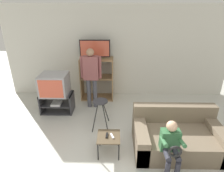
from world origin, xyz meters
TOP-DOWN VIEW (x-y plane):
  - wall_back at (0.00, 3.28)m, footprint 6.40×0.06m
  - tv_stand at (-1.53, 2.18)m, footprint 0.80×0.46m
  - television_main at (-1.54, 2.18)m, footprint 0.65×0.58m
  - media_shelf at (-0.57, 2.97)m, footprint 0.92×0.48m
  - television_flat at (-0.61, 2.98)m, footprint 0.82×0.20m
  - folding_stool at (-0.37, 1.54)m, footprint 0.37×0.46m
  - snack_table at (-0.16, 0.71)m, footprint 0.42×0.42m
  - remote_control_black at (-0.19, 0.72)m, footprint 0.04×0.15m
  - remote_control_white at (-0.09, 0.71)m, footprint 0.08×0.15m
  - couch at (1.14, 0.89)m, footprint 1.63×0.99m
  - person_standing_adult at (-0.66, 2.45)m, footprint 0.53×0.20m
  - person_seated_child at (0.84, 0.32)m, footprint 0.33×0.43m

SIDE VIEW (x-z plane):
  - tv_stand at x=-1.53m, z-range 0.00..0.49m
  - couch at x=1.14m, z-range -0.12..0.63m
  - snack_table at x=-0.16m, z-range 0.14..0.52m
  - remote_control_black at x=-0.19m, z-range 0.38..0.40m
  - remote_control_white at x=-0.09m, z-range 0.38..0.40m
  - folding_stool at x=-0.37m, z-range 0.19..0.85m
  - person_seated_child at x=0.84m, z-range 0.08..1.00m
  - media_shelf at x=-0.57m, z-range 0.01..1.22m
  - television_main at x=-1.54m, z-range 0.50..1.02m
  - person_standing_adult at x=-0.66m, z-range 0.17..1.77m
  - wall_back at x=0.00m, z-range 0.00..2.60m
  - television_flat at x=-0.61m, z-range 1.20..1.70m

